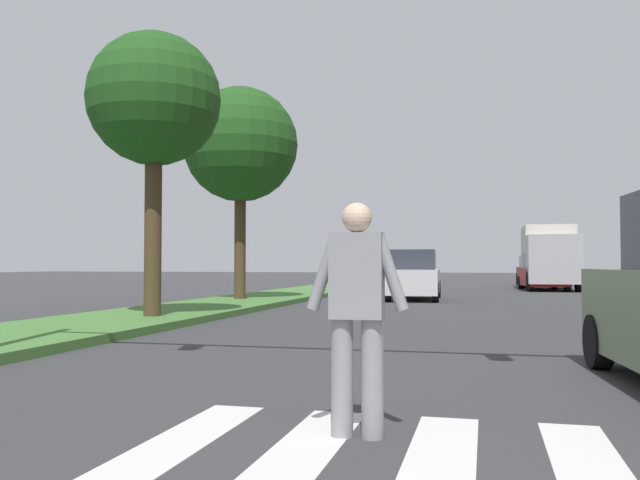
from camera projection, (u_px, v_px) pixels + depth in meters
name	position (u px, v px, depth m)	size (l,w,h in m)	color
ground_plane	(490.00, 297.00, 25.16)	(140.00, 140.00, 0.00)	#38383A
crosswalk	(514.00, 461.00, 4.18)	(4.95, 2.20, 0.01)	silver
median_strip	(286.00, 295.00, 25.01)	(3.05, 64.00, 0.15)	#477A38
tree_mid	(154.00, 102.00, 14.14)	(2.83, 2.83, 6.02)	#4C3823
tree_far	(240.00, 145.00, 21.11)	(3.64, 3.64, 6.71)	#4C3823
pedestrian_performer	(357.00, 307.00, 4.80)	(0.75, 0.26, 1.69)	gray
sedan_midblock	(414.00, 277.00, 23.11)	(1.95, 4.09, 1.73)	silver
sedan_distant	(542.00, 273.00, 31.34)	(2.12, 4.27, 1.71)	maroon
sedan_far_horizon	(534.00, 271.00, 39.07)	(1.90, 4.13, 1.73)	black
truck_box_delivery	(549.00, 256.00, 32.11)	(2.40, 6.20, 3.10)	#B7B7BC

